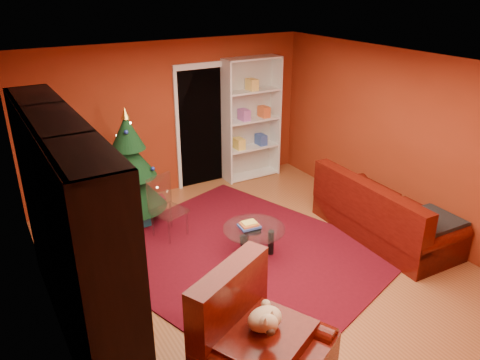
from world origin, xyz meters
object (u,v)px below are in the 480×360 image
rug (242,255)px  armchair (266,343)px  white_bookshelf (252,120)px  coffee_table (254,241)px  christmas_tree (130,168)px  gift_box_teal (139,218)px  dog (265,319)px  sofa (386,207)px  acrylic_chair (169,211)px  media_unit (71,236)px  gift_box_red (158,202)px  gift_box_green (137,210)px

rug → armchair: size_ratio=3.20×
white_bookshelf → coffee_table: white_bookshelf is taller
christmas_tree → gift_box_teal: (-0.01, -0.23, -0.75)m
dog → coffee_table: 2.14m
christmas_tree → sofa: bearing=-37.4°
armchair → dog: 0.23m
acrylic_chair → media_unit: bearing=-157.1°
rug → white_bookshelf: white_bookshelf is taller
coffee_table → gift_box_teal: bearing=124.1°
armchair → dog: bearing=45.0°
gift_box_teal → white_bookshelf: 2.82m
gift_box_teal → gift_box_red: bearing=41.9°
dog → armchair: bearing=-135.0°
media_unit → white_bookshelf: size_ratio=1.35×
coffee_table → acrylic_chair: bearing=127.2°
coffee_table → media_unit: bearing=-170.6°
gift_box_teal → coffee_table: bearing=-55.9°
media_unit → dog: bearing=-48.4°
media_unit → sofa: media_unit is taller
rug → coffee_table: coffee_table is taller
gift_box_teal → acrylic_chair: size_ratio=0.32×
dog → sofa: sofa is taller
gift_box_red → sofa: bearing=-44.3°
gift_box_teal → sofa: sofa is taller
coffee_table → sofa: bearing=-14.0°
coffee_table → acrylic_chair: (-0.79, 1.05, 0.20)m
christmas_tree → coffee_table: (1.07, -1.82, -0.66)m
gift_box_teal → acrylic_chair: 0.68m
christmas_tree → white_bookshelf: white_bookshelf is taller
rug → dog: (-0.87, -1.91, 0.65)m
media_unit → christmas_tree: bearing=59.0°
white_bookshelf → dog: size_ratio=5.74×
gift_box_green → white_bookshelf: (2.46, 0.59, 0.97)m
christmas_tree → gift_box_green: bearing=2.8°
gift_box_teal → sofa: (3.02, -2.08, 0.33)m
media_unit → dog: (1.33, -1.44, -0.53)m
media_unit → armchair: size_ratio=2.73×
media_unit → acrylic_chair: media_unit is taller
rug → dog: size_ratio=9.07×
gift_box_green → coffee_table: coffee_table is taller
rug → dog: bearing=-114.5°
rug → gift_box_red: gift_box_red is taller
media_unit → christmas_tree: (1.28, 2.21, -0.31)m
dog → sofa: bearing=-1.8°
gift_box_red → coffee_table: size_ratio=0.24×
gift_box_teal → coffee_table: coffee_table is taller
armchair → sofa: size_ratio=0.53×
rug → media_unit: bearing=-168.1°
armchair → acrylic_chair: armchair is taller
media_unit → white_bookshelf: bearing=35.6°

